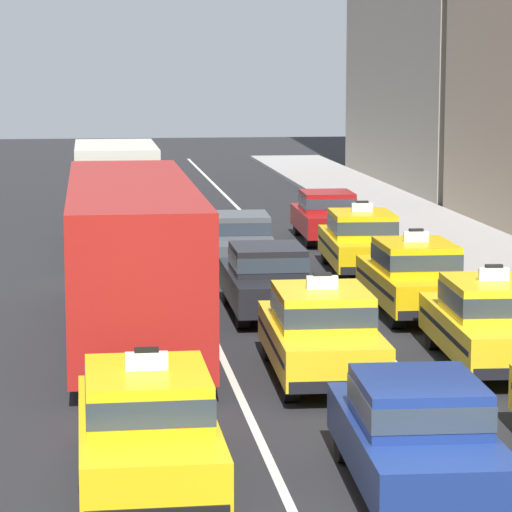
{
  "coord_description": "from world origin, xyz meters",
  "views": [
    {
      "loc": [
        -4.09,
        -13.91,
        5.71
      ],
      "look_at": [
        -0.38,
        14.59,
        1.3
      ],
      "focal_mm": 90.57,
      "sensor_mm": 36.0,
      "label": 1
    }
  ],
  "objects_px": {
    "sedan_center_third": "(267,278)",
    "sedan_center_fourth": "(239,240)",
    "box_truck_left_third": "(116,193)",
    "taxi_right_third": "(414,276)",
    "sedan_center_nearest": "(417,432)",
    "taxi_center_second": "(321,331)",
    "taxi_right_fourth": "(361,240)",
    "taxi_right_second": "(491,321)",
    "sedan_right_fifth": "(327,214)",
    "taxi_left_nearest": "(147,425)",
    "bus_left_second": "(131,250)"
  },
  "relations": [
    {
      "from": "sedan_center_nearest",
      "to": "sedan_center_fourth",
      "type": "relative_size",
      "value": 1.0
    },
    {
      "from": "taxi_left_nearest",
      "to": "bus_left_second",
      "type": "relative_size",
      "value": 0.41
    },
    {
      "from": "sedan_right_fifth",
      "to": "sedan_center_fourth",
      "type": "bearing_deg",
      "value": -122.06
    },
    {
      "from": "box_truck_left_third",
      "to": "taxi_center_second",
      "type": "distance_m",
      "value": 16.06
    },
    {
      "from": "sedan_center_nearest",
      "to": "taxi_right_third",
      "type": "height_order",
      "value": "taxi_right_third"
    },
    {
      "from": "sedan_center_third",
      "to": "sedan_right_fifth",
      "type": "bearing_deg",
      "value": 73.14
    },
    {
      "from": "taxi_left_nearest",
      "to": "sedan_center_fourth",
      "type": "height_order",
      "value": "taxi_left_nearest"
    },
    {
      "from": "taxi_left_nearest",
      "to": "sedan_center_fourth",
      "type": "relative_size",
      "value": 1.05
    },
    {
      "from": "sedan_right_fifth",
      "to": "sedan_center_nearest",
      "type": "bearing_deg",
      "value": -97.67
    },
    {
      "from": "taxi_left_nearest",
      "to": "taxi_right_second",
      "type": "relative_size",
      "value": 0.98
    },
    {
      "from": "box_truck_left_third",
      "to": "taxi_right_third",
      "type": "distance_m",
      "value": 12.02
    },
    {
      "from": "box_truck_left_third",
      "to": "sedan_center_nearest",
      "type": "relative_size",
      "value": 1.59
    },
    {
      "from": "taxi_center_second",
      "to": "taxi_right_second",
      "type": "relative_size",
      "value": 0.99
    },
    {
      "from": "box_truck_left_third",
      "to": "sedan_center_fourth",
      "type": "height_order",
      "value": "box_truck_left_third"
    },
    {
      "from": "bus_left_second",
      "to": "sedan_center_third",
      "type": "height_order",
      "value": "bus_left_second"
    },
    {
      "from": "taxi_left_nearest",
      "to": "taxi_center_second",
      "type": "xyz_separation_m",
      "value": [
        3.37,
        5.62,
        0.0
      ]
    },
    {
      "from": "sedan_center_third",
      "to": "sedan_center_fourth",
      "type": "height_order",
      "value": "same"
    },
    {
      "from": "taxi_left_nearest",
      "to": "box_truck_left_third",
      "type": "height_order",
      "value": "box_truck_left_third"
    },
    {
      "from": "box_truck_left_third",
      "to": "sedan_center_fourth",
      "type": "relative_size",
      "value": 1.59
    },
    {
      "from": "sedan_center_third",
      "to": "bus_left_second",
      "type": "bearing_deg",
      "value": -148.55
    },
    {
      "from": "sedan_center_nearest",
      "to": "sedan_center_fourth",
      "type": "bearing_deg",
      "value": 90.71
    },
    {
      "from": "box_truck_left_third",
      "to": "taxi_center_second",
      "type": "relative_size",
      "value": 1.51
    },
    {
      "from": "bus_left_second",
      "to": "taxi_center_second",
      "type": "relative_size",
      "value": 2.43
    },
    {
      "from": "bus_left_second",
      "to": "taxi_right_second",
      "type": "height_order",
      "value": "bus_left_second"
    },
    {
      "from": "box_truck_left_third",
      "to": "sedan_center_fourth",
      "type": "xyz_separation_m",
      "value": [
        3.21,
        -3.73,
        -0.93
      ]
    },
    {
      "from": "taxi_right_third",
      "to": "taxi_right_fourth",
      "type": "xyz_separation_m",
      "value": [
        0.01,
        5.73,
        0.0
      ]
    },
    {
      "from": "sedan_center_third",
      "to": "sedan_center_fourth",
      "type": "xyz_separation_m",
      "value": [
        0.07,
        6.04,
        0.0
      ]
    },
    {
      "from": "taxi_left_nearest",
      "to": "bus_left_second",
      "type": "bearing_deg",
      "value": 89.22
    },
    {
      "from": "bus_left_second",
      "to": "sedan_center_fourth",
      "type": "bearing_deg",
      "value": 68.3
    },
    {
      "from": "sedan_center_fourth",
      "to": "taxi_right_fourth",
      "type": "height_order",
      "value": "taxi_right_fourth"
    },
    {
      "from": "sedan_right_fifth",
      "to": "taxi_right_second",
      "type": "bearing_deg",
      "value": -90.13
    },
    {
      "from": "sedan_center_nearest",
      "to": "taxi_center_second",
      "type": "height_order",
      "value": "taxi_center_second"
    },
    {
      "from": "taxi_left_nearest",
      "to": "taxi_right_second",
      "type": "bearing_deg",
      "value": 42.43
    },
    {
      "from": "taxi_right_fourth",
      "to": "taxi_right_second",
      "type": "bearing_deg",
      "value": -89.22
    },
    {
      "from": "taxi_center_second",
      "to": "taxi_right_fourth",
      "type": "bearing_deg",
      "value": 74.45
    },
    {
      "from": "bus_left_second",
      "to": "sedan_center_third",
      "type": "relative_size",
      "value": 2.6
    },
    {
      "from": "sedan_center_nearest",
      "to": "taxi_right_fourth",
      "type": "xyz_separation_m",
      "value": [
        3.0,
        17.59,
        0.03
      ]
    },
    {
      "from": "taxi_right_fourth",
      "to": "taxi_right_third",
      "type": "bearing_deg",
      "value": -90.07
    },
    {
      "from": "taxi_left_nearest",
      "to": "box_truck_left_third",
      "type": "relative_size",
      "value": 0.66
    },
    {
      "from": "sedan_center_nearest",
      "to": "sedan_right_fifth",
      "type": "relative_size",
      "value": 1.0
    },
    {
      "from": "taxi_left_nearest",
      "to": "taxi_right_second",
      "type": "distance_m",
      "value": 9.03
    },
    {
      "from": "sedan_center_third",
      "to": "taxi_right_third",
      "type": "relative_size",
      "value": 0.94
    },
    {
      "from": "box_truck_left_third",
      "to": "taxi_center_second",
      "type": "height_order",
      "value": "box_truck_left_third"
    },
    {
      "from": "box_truck_left_third",
      "to": "taxi_center_second",
      "type": "bearing_deg",
      "value": -78.15
    },
    {
      "from": "box_truck_left_third",
      "to": "taxi_right_second",
      "type": "distance_m",
      "value": 16.61
    },
    {
      "from": "sedan_center_third",
      "to": "taxi_right_third",
      "type": "height_order",
      "value": "taxi_right_third"
    },
    {
      "from": "sedan_right_fifth",
      "to": "taxi_right_fourth",
      "type": "bearing_deg",
      "value": -91.75
    },
    {
      "from": "taxi_left_nearest",
      "to": "taxi_right_fourth",
      "type": "distance_m",
      "value": 18.15
    },
    {
      "from": "taxi_center_second",
      "to": "taxi_right_second",
      "type": "distance_m",
      "value": 3.33
    },
    {
      "from": "bus_left_second",
      "to": "sedan_center_nearest",
      "type": "bearing_deg",
      "value": -71.83
    }
  ]
}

